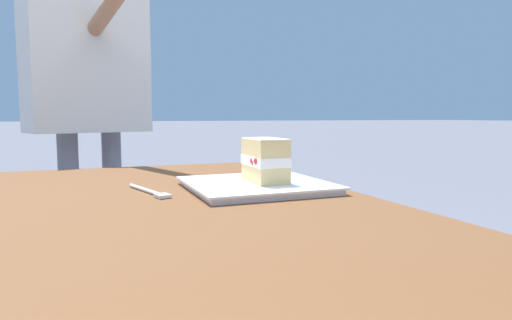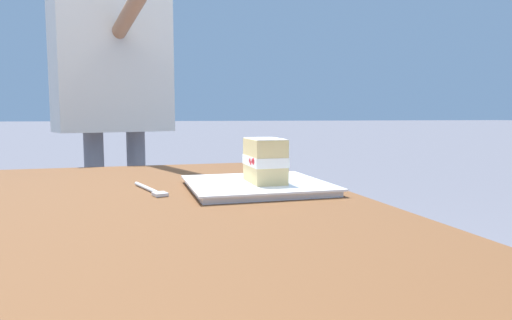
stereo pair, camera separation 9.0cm
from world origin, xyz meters
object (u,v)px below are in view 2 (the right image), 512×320
patio_table (124,277)px  dessert_plate (256,185)px  cake_slice (265,160)px  paper_napkin (297,182)px  dessert_fork (150,190)px  diner_person (113,65)px

patio_table → dessert_plate: bearing=128.2°
dessert_plate → cake_slice: size_ratio=2.49×
dessert_plate → paper_napkin: (-0.06, 0.12, -0.01)m
dessert_fork → paper_napkin: dessert_fork is taller
cake_slice → paper_napkin: bearing=126.0°
paper_napkin → diner_person: size_ratio=0.10×
paper_napkin → cake_slice: bearing=-54.0°
dessert_fork → diner_person: diner_person is taller
diner_person → dessert_plate: bearing=19.2°
cake_slice → diner_person: size_ratio=0.07×
dessert_fork → diner_person: (-0.86, -0.10, 0.34)m
paper_napkin → diner_person: (-0.82, -0.42, 0.34)m
dessert_fork → patio_table: bearing=-11.8°
patio_table → diner_person: (-1.09, -0.05, 0.43)m
cake_slice → diner_person: bearing=-160.2°
cake_slice → paper_napkin: size_ratio=0.75×
cake_slice → dessert_fork: bearing=-100.5°
cake_slice → diner_person: (-0.90, -0.32, 0.28)m
patio_table → paper_napkin: paper_napkin is taller
dessert_fork → paper_napkin: size_ratio=1.12×
dessert_fork → cake_slice: bearing=79.5°
cake_slice → paper_napkin: (-0.07, 0.10, -0.06)m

